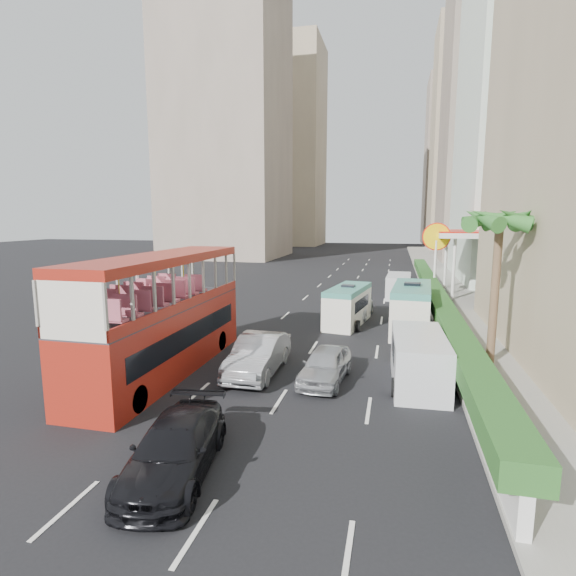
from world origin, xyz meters
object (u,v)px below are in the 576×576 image
(minibus_far, at_px, (411,308))
(panel_van_far, at_px, (399,286))
(double_decker_bus, at_px, (163,314))
(car_silver_lane_b, at_px, (325,381))
(car_black, at_px, (176,473))
(car_silver_lane_a, at_px, (258,373))
(minibus_near, at_px, (348,306))
(panel_van_near, at_px, (419,359))
(shell_station, at_px, (475,264))
(palm_tree, at_px, (495,292))
(van_asset, at_px, (353,317))

(minibus_far, xyz_separation_m, panel_van_far, (-0.66, 11.53, -0.42))
(minibus_far, bearing_deg, double_decker_bus, -133.76)
(car_silver_lane_b, xyz_separation_m, car_black, (-2.77, -7.49, 0.00))
(car_silver_lane_a, bearing_deg, minibus_near, 74.41)
(car_silver_lane_b, bearing_deg, panel_van_near, 14.94)
(panel_van_near, distance_m, panel_van_far, 20.12)
(car_silver_lane_a, xyz_separation_m, minibus_near, (2.77, 9.88, 1.17))
(car_silver_lane_a, distance_m, shell_station, 25.50)
(car_black, xyz_separation_m, shell_station, (11.86, 30.09, 2.75))
(car_silver_lane_b, relative_size, minibus_far, 0.66)
(panel_van_far, bearing_deg, car_black, -99.14)
(car_black, xyz_separation_m, panel_van_near, (6.42, 8.12, 1.00))
(panel_van_far, bearing_deg, palm_tree, -74.76)
(double_decker_bus, distance_m, minibus_near, 12.60)
(car_silver_lane_b, xyz_separation_m, minibus_near, (-0.16, 10.15, 1.17))
(car_silver_lane_a, distance_m, minibus_far, 11.16)
(car_silver_lane_b, height_order, car_black, car_black)
(minibus_near, relative_size, shell_station, 0.66)
(minibus_far, bearing_deg, car_black, -107.07)
(car_black, relative_size, panel_van_near, 0.97)
(car_silver_lane_b, distance_m, palm_tree, 8.47)
(shell_station, bearing_deg, van_asset, -131.29)
(car_black, bearing_deg, minibus_near, 72.54)
(minibus_near, height_order, minibus_far, minibus_far)
(palm_tree, bearing_deg, minibus_near, 137.07)
(car_black, relative_size, minibus_far, 0.79)
(panel_van_near, distance_m, shell_station, 22.70)
(car_black, height_order, panel_van_near, panel_van_near)
(car_silver_lane_a, height_order, panel_van_far, panel_van_far)
(double_decker_bus, xyz_separation_m, car_silver_lane_b, (6.92, 0.40, -2.53))
(car_silver_lane_b, bearing_deg, minibus_far, 73.66)
(van_asset, height_order, panel_van_far, panel_van_far)
(car_black, relative_size, palm_tree, 0.75)
(minibus_far, distance_m, panel_van_near, 8.58)
(car_black, xyz_separation_m, palm_tree, (9.66, 11.09, 3.38))
(car_black, bearing_deg, car_silver_lane_a, 82.10)
(car_black, height_order, shell_station, shell_station)
(double_decker_bus, distance_m, van_asset, 14.63)
(minibus_near, bearing_deg, double_decker_bus, -113.56)
(car_black, distance_m, palm_tree, 15.09)
(van_asset, relative_size, panel_van_near, 0.92)
(palm_tree, bearing_deg, van_asset, 128.54)
(double_decker_bus, relative_size, car_silver_lane_a, 2.22)
(car_silver_lane_b, relative_size, palm_tree, 0.63)
(minibus_near, bearing_deg, panel_van_far, 82.70)
(panel_van_far, bearing_deg, van_asset, -106.94)
(van_asset, distance_m, minibus_near, 2.41)
(double_decker_bus, height_order, minibus_near, double_decker_bus)
(panel_van_far, relative_size, palm_tree, 0.73)
(car_silver_lane_b, relative_size, van_asset, 0.88)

